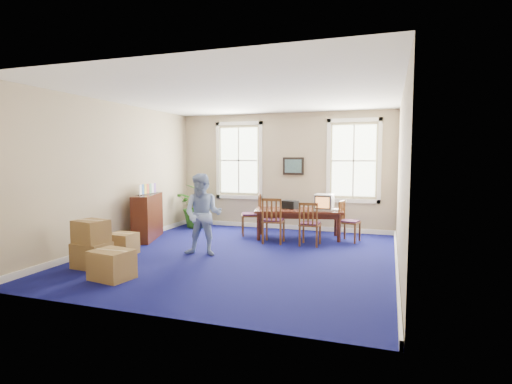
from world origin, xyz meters
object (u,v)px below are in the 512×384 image
(crt_tv, at_px, (324,202))
(potted_plant, at_px, (198,206))
(credenza, at_px, (148,217))
(man, at_px, (203,215))
(conference_table, at_px, (298,224))
(cardboard_boxes, at_px, (106,242))
(chair_near_left, at_px, (274,220))

(crt_tv, xyz_separation_m, potted_plant, (-3.64, 0.52, -0.29))
(credenza, bearing_deg, man, -45.20)
(credenza, xyz_separation_m, potted_plant, (0.43, 1.85, 0.08))
(credenza, relative_size, potted_plant, 1.12)
(conference_table, distance_m, potted_plant, 3.08)
(man, xyz_separation_m, cardboard_boxes, (-1.28, -1.35, -0.38))
(credenza, bearing_deg, crt_tv, 0.34)
(conference_table, xyz_separation_m, potted_plant, (-3.02, 0.56, 0.26))
(man, height_order, credenza, man)
(man, relative_size, credenza, 1.20)
(conference_table, xyz_separation_m, crt_tv, (0.62, 0.05, 0.55))
(crt_tv, height_order, man, man)
(man, height_order, cardboard_boxes, man)
(cardboard_boxes, bearing_deg, chair_near_left, 52.07)
(crt_tv, distance_m, cardboard_boxes, 5.03)
(conference_table, height_order, crt_tv, crt_tv)
(conference_table, distance_m, chair_near_left, 0.85)
(conference_table, height_order, cardboard_boxes, cardboard_boxes)
(chair_near_left, xyz_separation_m, credenza, (-3.02, -0.57, 0.01))
(cardboard_boxes, bearing_deg, credenza, 106.69)
(chair_near_left, relative_size, man, 0.64)
(credenza, height_order, potted_plant, potted_plant)
(chair_near_left, distance_m, credenza, 3.07)
(conference_table, height_order, potted_plant, potted_plant)
(man, relative_size, cardboard_boxes, 1.04)
(crt_tv, height_order, cardboard_boxes, crt_tv)
(chair_near_left, xyz_separation_m, cardboard_boxes, (-2.30, -2.96, -0.08))
(conference_table, relative_size, man, 1.26)
(conference_table, xyz_separation_m, cardboard_boxes, (-2.73, -3.67, 0.10))
(conference_table, relative_size, credenza, 1.51)
(man, xyz_separation_m, credenza, (-2.00, 1.03, -0.29))
(potted_plant, bearing_deg, man, -61.48)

